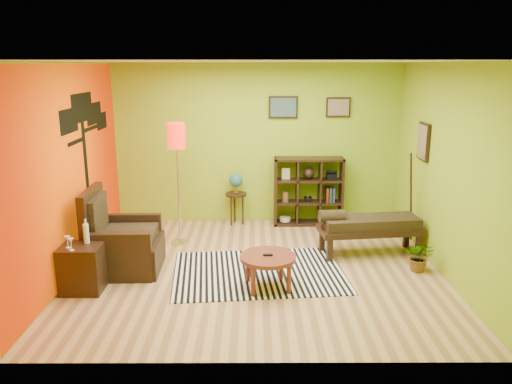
{
  "coord_description": "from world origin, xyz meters",
  "views": [
    {
      "loc": [
        -0.05,
        -6.46,
        2.76
      ],
      "look_at": [
        -0.03,
        0.23,
        1.05
      ],
      "focal_mm": 35.0,
      "sensor_mm": 36.0,
      "label": 1
    }
  ],
  "objects_px": {
    "side_cabinet": "(82,268)",
    "globe_table": "(236,186)",
    "potted_plant": "(419,260)",
    "cube_shelf": "(309,191)",
    "armchair": "(120,246)",
    "floor_lamp": "(177,147)",
    "bench": "(368,225)",
    "coffee_table": "(268,260)"
  },
  "relations": [
    {
      "from": "armchair",
      "to": "side_cabinet",
      "type": "relative_size",
      "value": 1.27
    },
    {
      "from": "side_cabinet",
      "to": "floor_lamp",
      "type": "height_order",
      "value": "floor_lamp"
    },
    {
      "from": "coffee_table",
      "to": "bench",
      "type": "bearing_deg",
      "value": 37.65
    },
    {
      "from": "coffee_table",
      "to": "potted_plant",
      "type": "xyz_separation_m",
      "value": [
        2.1,
        0.52,
        -0.21
      ]
    },
    {
      "from": "side_cabinet",
      "to": "globe_table",
      "type": "bearing_deg",
      "value": 55.86
    },
    {
      "from": "side_cabinet",
      "to": "coffee_table",
      "type": "bearing_deg",
      "value": 1.55
    },
    {
      "from": "globe_table",
      "to": "bench",
      "type": "relative_size",
      "value": 0.58
    },
    {
      "from": "armchair",
      "to": "cube_shelf",
      "type": "distance_m",
      "value": 3.47
    },
    {
      "from": "side_cabinet",
      "to": "globe_table",
      "type": "relative_size",
      "value": 0.99
    },
    {
      "from": "armchair",
      "to": "bench",
      "type": "bearing_deg",
      "value": 9.14
    },
    {
      "from": "armchair",
      "to": "side_cabinet",
      "type": "height_order",
      "value": "armchair"
    },
    {
      "from": "coffee_table",
      "to": "bench",
      "type": "height_order",
      "value": "bench"
    },
    {
      "from": "coffee_table",
      "to": "potted_plant",
      "type": "distance_m",
      "value": 2.17
    },
    {
      "from": "floor_lamp",
      "to": "cube_shelf",
      "type": "height_order",
      "value": "floor_lamp"
    },
    {
      "from": "floor_lamp",
      "to": "bench",
      "type": "xyz_separation_m",
      "value": [
        2.86,
        -0.46,
        -1.1
      ]
    },
    {
      "from": "cube_shelf",
      "to": "coffee_table",
      "type": "bearing_deg",
      "value": -106.84
    },
    {
      "from": "side_cabinet",
      "to": "cube_shelf",
      "type": "distance_m",
      "value": 4.12
    },
    {
      "from": "bench",
      "to": "potted_plant",
      "type": "bearing_deg",
      "value": -47.74
    },
    {
      "from": "globe_table",
      "to": "coffee_table",
      "type": "bearing_deg",
      "value": -79.4
    },
    {
      "from": "armchair",
      "to": "cube_shelf",
      "type": "bearing_deg",
      "value": 35.79
    },
    {
      "from": "armchair",
      "to": "side_cabinet",
      "type": "distance_m",
      "value": 0.73
    },
    {
      "from": "globe_table",
      "to": "side_cabinet",
      "type": "bearing_deg",
      "value": -124.14
    },
    {
      "from": "cube_shelf",
      "to": "potted_plant",
      "type": "relative_size",
      "value": 2.85
    },
    {
      "from": "side_cabinet",
      "to": "bench",
      "type": "distance_m",
      "value": 4.03
    },
    {
      "from": "floor_lamp",
      "to": "globe_table",
      "type": "bearing_deg",
      "value": 49.61
    },
    {
      "from": "armchair",
      "to": "floor_lamp",
      "type": "bearing_deg",
      "value": 57.04
    },
    {
      "from": "coffee_table",
      "to": "potted_plant",
      "type": "height_order",
      "value": "coffee_table"
    },
    {
      "from": "potted_plant",
      "to": "globe_table",
      "type": "bearing_deg",
      "value": 140.84
    },
    {
      "from": "side_cabinet",
      "to": "potted_plant",
      "type": "xyz_separation_m",
      "value": [
        4.42,
        0.59,
        -0.14
      ]
    },
    {
      "from": "coffee_table",
      "to": "potted_plant",
      "type": "relative_size",
      "value": 1.69
    },
    {
      "from": "cube_shelf",
      "to": "bench",
      "type": "height_order",
      "value": "cube_shelf"
    },
    {
      "from": "side_cabinet",
      "to": "floor_lamp",
      "type": "distance_m",
      "value": 2.32
    },
    {
      "from": "potted_plant",
      "to": "bench",
      "type": "bearing_deg",
      "value": 132.26
    },
    {
      "from": "coffee_table",
      "to": "side_cabinet",
      "type": "distance_m",
      "value": 2.32
    },
    {
      "from": "coffee_table",
      "to": "floor_lamp",
      "type": "distance_m",
      "value": 2.42
    },
    {
      "from": "floor_lamp",
      "to": "globe_table",
      "type": "height_order",
      "value": "floor_lamp"
    },
    {
      "from": "bench",
      "to": "armchair",
      "type": "bearing_deg",
      "value": -170.86
    },
    {
      "from": "globe_table",
      "to": "bench",
      "type": "bearing_deg",
      "value": -36.17
    },
    {
      "from": "coffee_table",
      "to": "bench",
      "type": "xyz_separation_m",
      "value": [
        1.51,
        1.17,
        0.08
      ]
    },
    {
      "from": "armchair",
      "to": "floor_lamp",
      "type": "distance_m",
      "value": 1.72
    },
    {
      "from": "globe_table",
      "to": "potted_plant",
      "type": "height_order",
      "value": "globe_table"
    },
    {
      "from": "floor_lamp",
      "to": "bench",
      "type": "height_order",
      "value": "floor_lamp"
    }
  ]
}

